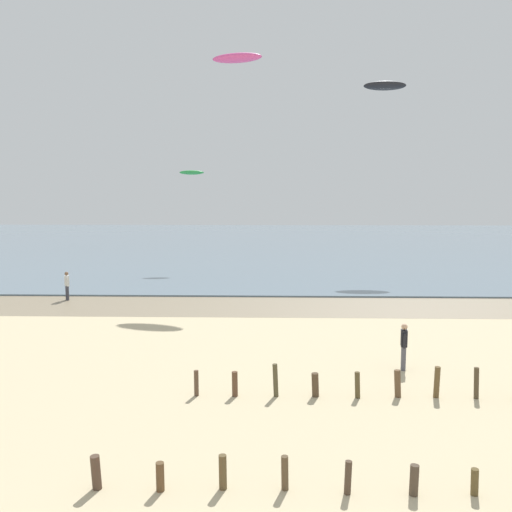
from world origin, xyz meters
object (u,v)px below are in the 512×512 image
object	(u,v)px
person_mid_beach	(67,285)
kite_aloft_7	(237,58)
kite_aloft_6	(192,172)
kite_aloft_8	(385,86)
person_nearest_camera	(404,345)

from	to	relation	value
person_mid_beach	kite_aloft_7	distance (m)	18.31
kite_aloft_6	kite_aloft_8	size ratio (longest dim) A/B	0.58
person_nearest_camera	kite_aloft_7	distance (m)	24.14
kite_aloft_6	kite_aloft_8	world-z (taller)	kite_aloft_8
kite_aloft_6	kite_aloft_7	size ratio (longest dim) A/B	0.58
person_mid_beach	kite_aloft_7	bearing A→B (deg)	30.11
person_mid_beach	kite_aloft_6	size ratio (longest dim) A/B	0.85
person_nearest_camera	person_mid_beach	world-z (taller)	same
person_nearest_camera	kite_aloft_6	distance (m)	29.58
person_nearest_camera	kite_aloft_6	xyz separation A→B (m)	(-11.43, 26.34, 7.09)
kite_aloft_6	kite_aloft_8	bearing A→B (deg)	-5.48
person_mid_beach	person_nearest_camera	bearing A→B (deg)	-36.04
kite_aloft_7	kite_aloft_6	bearing A→B (deg)	-47.59
kite_aloft_8	person_mid_beach	bearing A→B (deg)	-144.75
kite_aloft_6	kite_aloft_7	xyz separation A→B (m)	(4.31, -8.28, 7.24)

